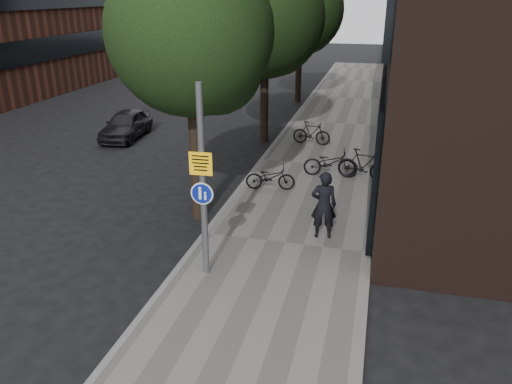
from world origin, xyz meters
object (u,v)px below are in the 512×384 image
(pedestrian, at_px, (324,205))
(parked_car_near, at_px, (126,124))
(signpost, at_px, (203,183))
(parked_bike_facade_near, at_px, (330,163))

(pedestrian, distance_m, parked_car_near, 12.86)
(signpost, distance_m, parked_car_near, 13.11)
(parked_bike_facade_near, relative_size, parked_car_near, 0.50)
(pedestrian, relative_size, parked_bike_facade_near, 1.01)
(pedestrian, height_order, parked_bike_facade_near, pedestrian)
(pedestrian, xyz_separation_m, parked_car_near, (-10.01, 8.06, -0.42))
(parked_bike_facade_near, height_order, parked_car_near, parked_car_near)
(signpost, distance_m, parked_bike_facade_near, 7.88)
(signpost, distance_m, pedestrian, 3.72)
(parked_car_near, bearing_deg, parked_bike_facade_near, -23.30)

